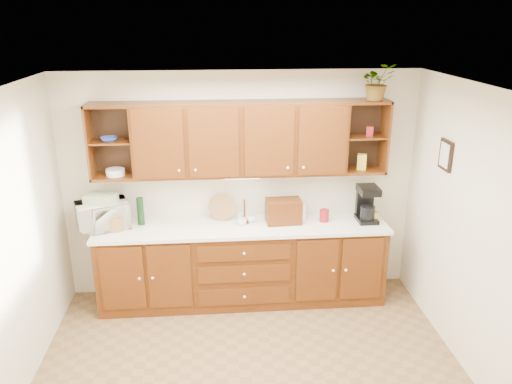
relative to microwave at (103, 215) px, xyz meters
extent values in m
plane|color=brown|center=(1.52, -1.50, -1.09)|extent=(4.00, 4.00, 0.00)
plane|color=white|center=(1.52, -1.50, 1.51)|extent=(4.00, 4.00, 0.00)
plane|color=beige|center=(1.52, 0.25, 0.21)|extent=(4.00, 0.00, 4.00)
plane|color=beige|center=(3.52, -1.50, 0.21)|extent=(0.00, 3.50, 3.50)
cube|color=#3E1E07|center=(1.52, -0.05, -0.64)|extent=(3.20, 0.60, 0.90)
cube|color=white|center=(1.52, -0.06, -0.17)|extent=(3.24, 0.64, 0.04)
cube|color=#3E1E07|center=(1.52, 0.08, 0.80)|extent=(2.30, 0.33, 0.80)
cube|color=black|center=(0.15, 0.24, 0.80)|extent=(0.45, 0.02, 0.80)
cube|color=black|center=(2.90, 0.24, 0.80)|extent=(0.45, 0.02, 0.80)
cube|color=#3E1E07|center=(0.15, 0.08, 0.80)|extent=(0.43, 0.30, 0.02)
cube|color=#3E1E07|center=(2.90, 0.08, 0.80)|extent=(0.43, 0.30, 0.02)
cube|color=#3E1E07|center=(2.90, 0.08, 1.19)|extent=(0.45, 0.33, 0.03)
cube|color=white|center=(1.52, 0.03, 0.38)|extent=(0.40, 0.05, 0.02)
cube|color=black|center=(3.50, -0.60, 0.76)|extent=(0.03, 0.24, 0.30)
cylinder|color=#A47A44|center=(0.14, -0.04, -0.07)|extent=(0.27, 0.27, 0.16)
imported|color=beige|center=(0.00, 0.00, 0.00)|extent=(0.63, 0.53, 0.30)
cube|color=#DFE56B|center=(0.00, 0.00, 0.20)|extent=(0.36, 0.32, 0.09)
cylinder|color=black|center=(0.40, 0.06, 0.01)|extent=(0.09, 0.09, 0.31)
cylinder|color=#A47A44|center=(1.30, 0.12, -0.14)|extent=(0.32, 0.14, 0.30)
cube|color=#3E1E07|center=(1.99, -0.02, -0.01)|extent=(0.40, 0.26, 0.27)
cylinder|color=#3E1E07|center=(1.55, 0.02, -0.01)|extent=(0.02, 0.02, 0.27)
cylinder|color=#3E1E07|center=(1.55, 0.02, -0.14)|extent=(0.11, 0.11, 0.01)
imported|color=white|center=(1.62, 0.02, -0.11)|extent=(0.11, 0.11, 0.08)
imported|color=white|center=(1.51, 0.08, -0.11)|extent=(0.11, 0.11, 0.08)
imported|color=white|center=(1.52, -0.05, -0.11)|extent=(0.11, 0.11, 0.08)
cylinder|color=maroon|center=(2.45, -0.02, -0.08)|extent=(0.13, 0.13, 0.14)
cylinder|color=white|center=(2.21, 0.05, -0.06)|extent=(0.10, 0.10, 0.18)
cylinder|color=gold|center=(3.01, -0.06, -0.09)|extent=(0.11, 0.11, 0.11)
cube|color=black|center=(2.93, -0.05, -0.13)|extent=(0.22, 0.28, 0.04)
cube|color=black|center=(2.93, 0.06, 0.05)|extent=(0.20, 0.07, 0.35)
cube|color=black|center=(2.93, -0.05, 0.22)|extent=(0.22, 0.28, 0.08)
cylinder|color=black|center=(2.93, -0.07, -0.04)|extent=(0.16, 0.16, 0.15)
imported|color=#284092|center=(0.14, 0.05, 0.83)|extent=(0.22, 0.22, 0.04)
cylinder|color=white|center=(0.17, 0.07, 0.47)|extent=(0.26, 0.26, 0.07)
cube|color=gold|center=(2.86, 0.06, 0.52)|extent=(0.12, 0.10, 0.18)
cube|color=maroon|center=(2.93, 0.06, 0.87)|extent=(0.09, 0.08, 0.11)
imported|color=#999999|center=(2.96, 0.03, 1.40)|extent=(0.39, 0.35, 0.39)
camera|label=1|loc=(1.24, -5.16, 2.05)|focal=35.00mm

